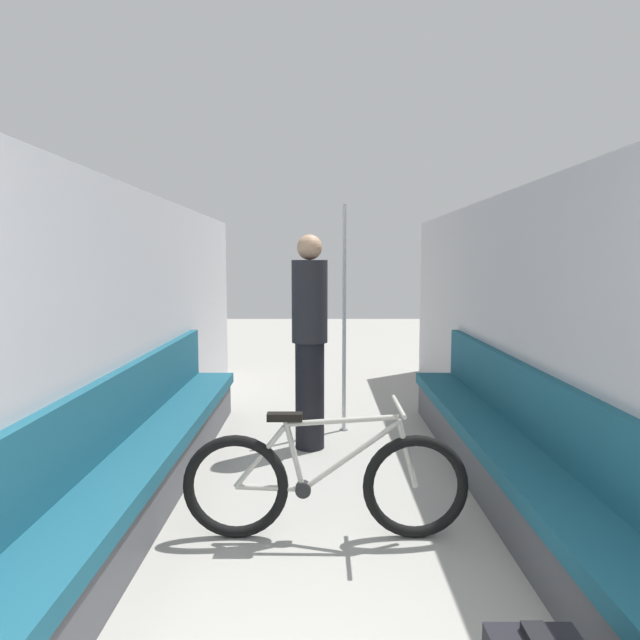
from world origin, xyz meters
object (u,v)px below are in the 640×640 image
at_px(passenger_standing, 308,339).
at_px(grab_pole_near, 342,322).
at_px(bench_seat_row_left, 140,462).
at_px(bench_seat_row_right, 510,461).
at_px(bicycle, 323,483).

bearing_deg(passenger_standing, grab_pole_near, -77.55).
distance_m(bench_seat_row_left, grab_pole_near, 2.28).
bearing_deg(bench_seat_row_left, bench_seat_row_right, 0.00).
xyz_separation_m(bench_seat_row_left, bench_seat_row_right, (2.41, 0.00, 0.00)).
bearing_deg(passenger_standing, bench_seat_row_left, 90.91).
bearing_deg(bench_seat_row_right, bench_seat_row_left, 180.00).
height_order(bicycle, passenger_standing, passenger_standing).
bearing_deg(bicycle, bench_seat_row_right, 8.36).
relative_size(bench_seat_row_left, bicycle, 2.80).
height_order(bench_seat_row_left, bench_seat_row_right, same).
distance_m(bench_seat_row_left, bicycle, 1.27).
relative_size(bicycle, passenger_standing, 0.90).
height_order(bench_seat_row_left, bicycle, bench_seat_row_left).
relative_size(bench_seat_row_left, bench_seat_row_right, 1.00).
relative_size(bench_seat_row_left, grab_pole_near, 2.18).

